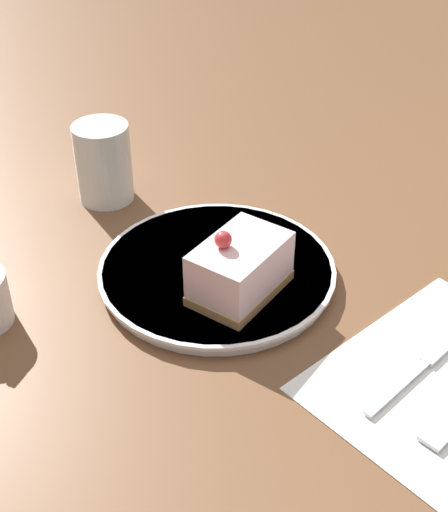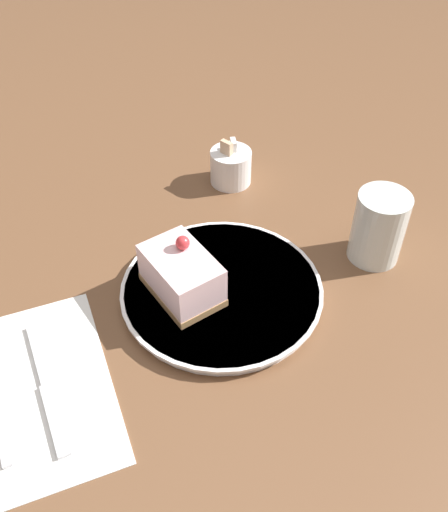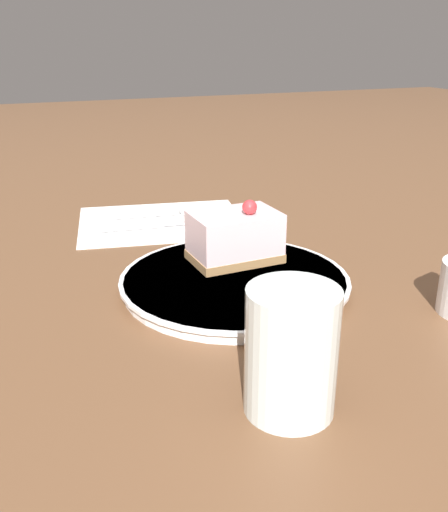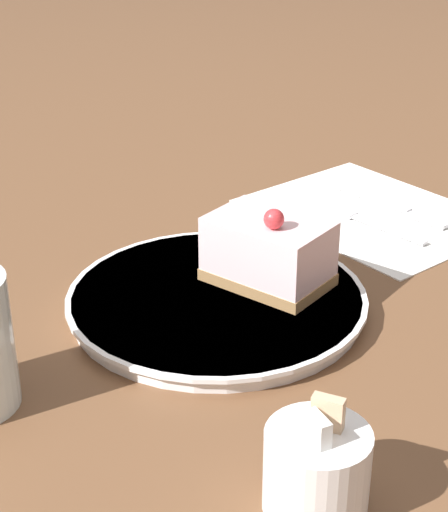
# 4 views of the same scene
# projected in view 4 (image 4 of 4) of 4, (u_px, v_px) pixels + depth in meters

# --- Properties ---
(ground_plane) EXTENTS (4.00, 4.00, 0.00)m
(ground_plane) POSITION_uv_depth(u_px,v_px,m) (211.00, 285.00, 0.81)
(ground_plane) COLOR brown
(plate) EXTENTS (0.27, 0.27, 0.02)m
(plate) POSITION_uv_depth(u_px,v_px,m) (217.00, 301.00, 0.76)
(plate) COLOR white
(plate) RESTS_ON ground_plane
(cake_slice) EXTENTS (0.08, 0.11, 0.08)m
(cake_slice) POSITION_uv_depth(u_px,v_px,m) (268.00, 251.00, 0.76)
(cake_slice) COLOR #9E7547
(cake_slice) RESTS_ON plate
(napkin) EXTENTS (0.24, 0.29, 0.00)m
(napkin) POSITION_uv_depth(u_px,v_px,m) (371.00, 213.00, 0.96)
(napkin) COLOR white
(napkin) RESTS_ON ground_plane
(fork) EXTENTS (0.04, 0.16, 0.00)m
(fork) POSITION_uv_depth(u_px,v_px,m) (399.00, 207.00, 0.96)
(fork) COLOR silver
(fork) RESTS_ON napkin
(knife) EXTENTS (0.03, 0.19, 0.00)m
(knife) POSITION_uv_depth(u_px,v_px,m) (341.00, 211.00, 0.95)
(knife) COLOR silver
(knife) RESTS_ON napkin
(sugar_bowl) EXTENTS (0.07, 0.07, 0.08)m
(sugar_bowl) POSITION_uv_depth(u_px,v_px,m) (317.00, 470.00, 0.53)
(sugar_bowl) COLOR white
(sugar_bowl) RESTS_ON ground_plane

